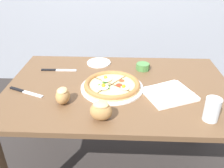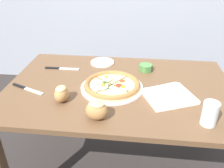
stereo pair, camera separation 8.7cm
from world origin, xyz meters
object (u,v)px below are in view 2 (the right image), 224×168
Objects in this scene: ramekin_bowl at (146,67)px; knife_main at (62,68)px; water_glass at (210,115)px; dining_table at (119,99)px; bread_piece_mid at (97,110)px; bread_piece_near at (61,94)px; napkin_folded at (169,95)px; side_saucer at (102,62)px; pizza at (112,85)px; knife_spare at (27,89)px.

ramekin_bowl is 0.39× the size of knife_main.
knife_main is at bearing 149.86° from water_glass.
dining_table is 0.47m from knife_main.
bread_piece_mid is (-0.24, -0.57, 0.03)m from ramekin_bowl.
dining_table is 11.86× the size of bread_piece_mid.
bread_piece_near is 0.42× the size of knife_main.
side_saucer is at bearing 135.85° from napkin_folded.
pizza is at bearing -127.06° from ramekin_bowl.
bread_piece_near is (-0.30, -0.20, 0.14)m from dining_table.
dining_table is at bearing 33.79° from bread_piece_near.
bread_piece_near is (-0.46, -0.43, 0.02)m from ramekin_bowl.
knife_main is (-0.12, 0.39, -0.04)m from bread_piece_near.
ramekin_bowl is at bearing 110.67° from napkin_folded.
knife_main is at bearing -153.55° from side_saucer.
bread_piece_near is 0.75m from water_glass.
pizza is at bearing 168.33° from napkin_folded.
dining_table is 0.32m from napkin_folded.
ramekin_bowl is (0.16, 0.23, 0.12)m from dining_table.
bread_piece_mid is (-0.37, -0.23, 0.04)m from napkin_folded.
knife_main is at bearing 90.62° from knife_spare.
bread_piece_mid is 0.52m from knife_spare.
ramekin_bowl is 0.63m from bread_piece_near.
napkin_folded is 0.27m from water_glass.
pizza is 3.61× the size of bread_piece_near.
pizza reaches higher than side_saucer.
knife_spare is at bearing 153.51° from bread_piece_mid.
napkin_folded reaches higher than dining_table.
bread_piece_near is 0.55m from side_saucer.
water_glass is (0.49, -0.28, 0.03)m from pizza.
ramekin_bowl is at bearing -16.40° from side_saucer.
water_glass is at bearing -52.48° from napkin_folded.
pizza reaches higher than ramekin_bowl.
knife_main and knife_spare have the same top height.
ramekin_bowl is at bearing 117.84° from water_glass.
napkin_folded is 0.59m from bread_piece_near.
side_saucer is at bearing 133.33° from water_glass.
bread_piece_mid is at bearing -3.79° from knife_spare.
pizza is 2.17× the size of side_saucer.
water_glass is 0.69× the size of side_saucer.
bread_piece_near is at bearing 171.37° from water_glass.
water_glass is at bearing -8.63° from bread_piece_near.
water_glass is 0.88m from side_saucer.
knife_spare is (-0.12, -0.30, 0.00)m from knife_main.
bread_piece_near is (-0.58, -0.10, 0.03)m from napkin_folded.
dining_table is at bearing 33.48° from knife_spare.
bread_piece_mid is (-0.04, -0.30, 0.03)m from pizza.
pizza is at bearing 150.37° from water_glass.
knife_spare is (-0.70, -0.34, -0.02)m from ramekin_bowl.
ramekin_bowl reaches higher than knife_spare.
ramekin_bowl is at bearing 52.94° from pizza.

